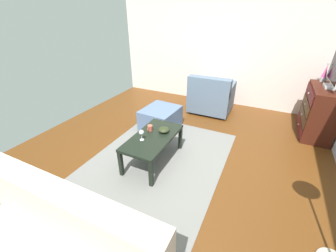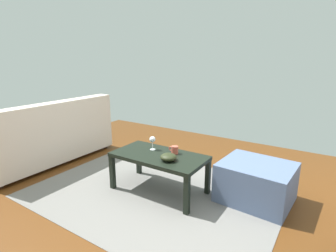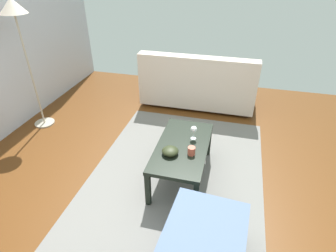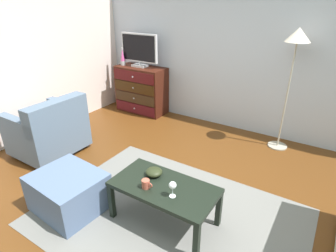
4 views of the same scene
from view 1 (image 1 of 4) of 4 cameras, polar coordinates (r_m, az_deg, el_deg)
name	(u,v)px [view 1 (image 1 of 4)]	position (r m, az deg, el deg)	size (l,w,h in m)	color
ground_plane	(174,160)	(3.35, 1.58, -9.03)	(5.87, 5.10, 0.05)	#552F11
wall_plain_left	(224,44)	(5.27, 14.88, 20.51)	(0.12, 5.10, 2.70)	silver
area_rug	(156,162)	(3.26, -3.14, -9.61)	(2.60, 1.90, 0.01)	slate
dresser	(319,112)	(4.62, 35.58, 3.12)	(0.97, 0.49, 0.88)	#3D170D
lava_lamp	(325,74)	(4.81, 36.59, 11.27)	(0.09, 0.09, 0.33)	#B7B7BC
coffee_table	(153,139)	(3.08, -4.09, -3.61)	(1.02, 0.53, 0.43)	black
wine_glass	(141,133)	(2.93, -7.17, -1.80)	(0.07, 0.07, 0.16)	silver
mug	(150,128)	(3.18, -4.88, -0.57)	(0.11, 0.08, 0.08)	#AE503D
bowl_decorative	(164,130)	(3.13, -1.13, -1.02)	(0.17, 0.17, 0.08)	#262D18
armchair	(211,97)	(4.78, 11.47, 7.66)	(0.80, 0.88, 0.84)	#332319
ottoman	(161,119)	(4.05, -2.03, 2.03)	(0.70, 0.60, 0.41)	slate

